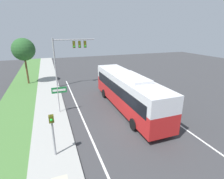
% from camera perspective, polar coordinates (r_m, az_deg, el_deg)
% --- Properties ---
extents(ground_plane, '(80.00, 80.00, 0.00)m').
position_cam_1_polar(ground_plane, '(14.72, 6.44, -11.18)').
color(ground_plane, '#38383A').
extents(sidewalk, '(2.80, 80.00, 0.12)m').
position_cam_1_polar(sidewalk, '(13.45, -18.84, -15.03)').
color(sidewalk, '#9E9E99').
rests_on(sidewalk, ground_plane).
extents(grass_verge, '(3.60, 80.00, 0.10)m').
position_cam_1_polar(grass_verge, '(13.90, -32.61, -16.10)').
color(grass_verge, '#477538').
rests_on(grass_verge, ground_plane).
extents(lane_divider_near, '(0.14, 30.00, 0.01)m').
position_cam_1_polar(lane_divider_near, '(13.68, -7.60, -13.75)').
color(lane_divider_near, silver).
rests_on(lane_divider_near, ground_plane).
extents(lane_divider_far, '(0.14, 30.00, 0.01)m').
position_cam_1_polar(lane_divider_far, '(16.50, 17.84, -8.54)').
color(lane_divider_far, silver).
rests_on(lane_divider_far, ground_plane).
extents(bus, '(2.61, 11.86, 3.55)m').
position_cam_1_polar(bus, '(16.62, 5.14, -0.17)').
color(bus, red).
rests_on(bus, ground_plane).
extents(signal_gantry, '(5.45, 0.41, 6.43)m').
position_cam_1_polar(signal_gantry, '(24.12, -14.01, 11.96)').
color(signal_gantry, '#939399').
rests_on(signal_gantry, ground_plane).
extents(pedestrian_signal, '(0.28, 0.34, 2.78)m').
position_cam_1_polar(pedestrian_signal, '(10.90, -18.84, -12.06)').
color(pedestrian_signal, '#939399').
rests_on(pedestrian_signal, ground_plane).
extents(street_sign, '(1.33, 0.08, 2.55)m').
position_cam_1_polar(street_sign, '(16.50, -16.94, -1.48)').
color(street_sign, '#939399').
rests_on(street_sign, ground_plane).
extents(roadside_tree, '(3.01, 3.01, 6.28)m').
position_cam_1_polar(roadside_tree, '(26.95, -26.93, 11.54)').
color(roadside_tree, brown).
rests_on(roadside_tree, grass_verge).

